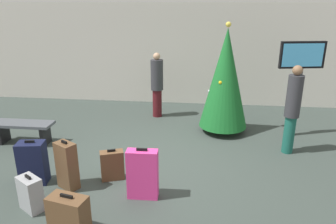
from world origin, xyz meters
The scene contains 13 objects.
ground_plane centered at (0.00, 0.00, 0.00)m, with size 16.00×16.00×0.00m, color #38423D.
back_wall centered at (0.00, 4.06, 1.48)m, with size 16.00×0.20×2.95m, color beige.
holiday_tree centered at (1.48, 1.77, 1.28)m, with size 1.11×1.11×2.53m.
flight_info_kiosk centered at (3.08, 1.72, 1.52)m, with size 0.98×0.27×2.14m.
waiting_bench centered at (-2.83, 0.59, 0.35)m, with size 1.29×0.44×0.48m.
traveller_0 centered at (-0.22, 2.67, 0.91)m, with size 0.46×0.46×1.71m.
traveller_1 centered at (2.75, 0.78, 0.96)m, with size 0.40×0.40×1.80m.
suitcase_0 centered at (-1.46, -1.61, 0.26)m, with size 0.43×0.39×0.56m.
suitcase_1 centered at (-0.68, -2.06, 0.28)m, with size 0.55×0.37×0.60m.
suitcase_2 centered at (-1.80, -0.90, 0.37)m, with size 0.47×0.35×0.78m.
suitcase_3 centered at (0.11, -1.11, 0.40)m, with size 0.48×0.21×0.84m.
suitcase_4 centered at (-1.16, -0.98, 0.40)m, with size 0.41×0.36×0.84m.
suitcase_5 centered at (-0.52, -0.63, 0.26)m, with size 0.43×0.31×0.56m.
Camera 1 is at (0.98, -5.29, 2.87)m, focal length 33.53 mm.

